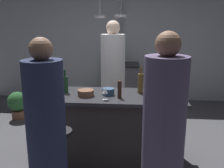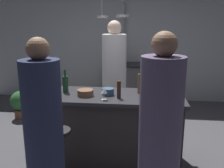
# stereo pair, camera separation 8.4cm
# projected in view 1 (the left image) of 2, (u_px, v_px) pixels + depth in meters

# --- Properties ---
(ground_plane) EXTENTS (9.00, 9.00, 0.00)m
(ground_plane) POSITION_uv_depth(u_px,v_px,m) (111.00, 160.00, 3.35)
(ground_plane) COLOR #4C4C51
(back_wall) EXTENTS (6.40, 0.16, 2.60)m
(back_wall) POSITION_uv_depth(u_px,v_px,m) (122.00, 43.00, 5.80)
(back_wall) COLOR #B2B7BC
(back_wall) RESTS_ON ground_plane
(kitchen_island) EXTENTS (1.80, 0.72, 0.90)m
(kitchen_island) POSITION_uv_depth(u_px,v_px,m) (111.00, 128.00, 3.24)
(kitchen_island) COLOR #332D2B
(kitchen_island) RESTS_ON ground_plane
(stove_range) EXTENTS (0.80, 0.64, 0.89)m
(stove_range) POSITION_uv_depth(u_px,v_px,m) (121.00, 83.00, 5.62)
(stove_range) COLOR #47474C
(stove_range) RESTS_ON ground_plane
(chef) EXTENTS (0.38, 0.38, 1.80)m
(chef) POSITION_uv_depth(u_px,v_px,m) (113.00, 82.00, 4.06)
(chef) COLOR white
(chef) RESTS_ON ground_plane
(bar_stool_left) EXTENTS (0.28, 0.28, 0.68)m
(bar_stool_left) POSITION_uv_depth(u_px,v_px,m) (61.00, 157.00, 2.70)
(bar_stool_left) COLOR #4C4C51
(bar_stool_left) RESTS_ON ground_plane
(guest_left) EXTENTS (0.35, 0.35, 1.66)m
(guest_left) POSITION_uv_depth(u_px,v_px,m) (47.00, 137.00, 2.28)
(guest_left) COLOR #262D4C
(guest_left) RESTS_ON ground_plane
(bar_stool_right) EXTENTS (0.28, 0.28, 0.68)m
(bar_stool_right) POSITION_uv_depth(u_px,v_px,m) (159.00, 161.00, 2.62)
(bar_stool_right) COLOR #4C4C51
(bar_stool_right) RESTS_ON ground_plane
(guest_right) EXTENTS (0.36, 0.36, 1.71)m
(guest_right) POSITION_uv_depth(u_px,v_px,m) (163.00, 140.00, 2.16)
(guest_right) COLOR #594C6B
(guest_right) RESTS_ON ground_plane
(overhead_pot_rack) EXTENTS (0.56, 1.56, 2.17)m
(overhead_pot_rack) POSITION_uv_depth(u_px,v_px,m) (118.00, 31.00, 4.91)
(overhead_pot_rack) COLOR gray
(overhead_pot_rack) RESTS_ON ground_plane
(potted_plant) EXTENTS (0.36, 0.36, 0.52)m
(potted_plant) POSITION_uv_depth(u_px,v_px,m) (18.00, 103.00, 4.71)
(potted_plant) COLOR brown
(potted_plant) RESTS_ON ground_plane
(pepper_mill) EXTENTS (0.05, 0.05, 0.21)m
(pepper_mill) POSITION_uv_depth(u_px,v_px,m) (120.00, 89.00, 2.97)
(pepper_mill) COLOR #382319
(pepper_mill) RESTS_ON kitchen_island
(wine_bottle_red) EXTENTS (0.07, 0.07, 0.32)m
(wine_bottle_red) POSITION_uv_depth(u_px,v_px,m) (161.00, 84.00, 3.15)
(wine_bottle_red) COLOR #143319
(wine_bottle_red) RESTS_ON kitchen_island
(wine_bottle_green) EXTENTS (0.07, 0.07, 0.29)m
(wine_bottle_green) POSITION_uv_depth(u_px,v_px,m) (65.00, 84.00, 3.20)
(wine_bottle_green) COLOR #193D23
(wine_bottle_green) RESTS_ON kitchen_island
(wine_bottle_amber) EXTENTS (0.07, 0.07, 0.33)m
(wine_bottle_amber) POSITION_uv_depth(u_px,v_px,m) (141.00, 83.00, 3.18)
(wine_bottle_amber) COLOR brown
(wine_bottle_amber) RESTS_ON kitchen_island
(wine_glass_by_chef) EXTENTS (0.07, 0.07, 0.15)m
(wine_glass_by_chef) POSITION_uv_depth(u_px,v_px,m) (174.00, 89.00, 3.02)
(wine_glass_by_chef) COLOR silver
(wine_glass_by_chef) RESTS_ON kitchen_island
(wine_glass_near_left_guest) EXTENTS (0.07, 0.07, 0.15)m
(wine_glass_near_left_guest) POSITION_uv_depth(u_px,v_px,m) (105.00, 91.00, 2.90)
(wine_glass_near_left_guest) COLOR silver
(wine_glass_near_left_guest) RESTS_ON kitchen_island
(wine_glass_near_right_guest) EXTENTS (0.07, 0.07, 0.15)m
(wine_glass_near_right_guest) POSITION_uv_depth(u_px,v_px,m) (153.00, 85.00, 3.17)
(wine_glass_near_right_guest) COLOR silver
(wine_glass_near_right_guest) RESTS_ON kitchen_island
(mixing_bowl_blue) EXTENTS (0.15, 0.15, 0.08)m
(mixing_bowl_blue) POSITION_uv_depth(u_px,v_px,m) (108.00, 92.00, 3.12)
(mixing_bowl_blue) COLOR #334C6B
(mixing_bowl_blue) RESTS_ON kitchen_island
(mixing_bowl_wooden) EXTENTS (0.20, 0.20, 0.08)m
(mixing_bowl_wooden) POSITION_uv_depth(u_px,v_px,m) (86.00, 93.00, 3.08)
(mixing_bowl_wooden) COLOR brown
(mixing_bowl_wooden) RESTS_ON kitchen_island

